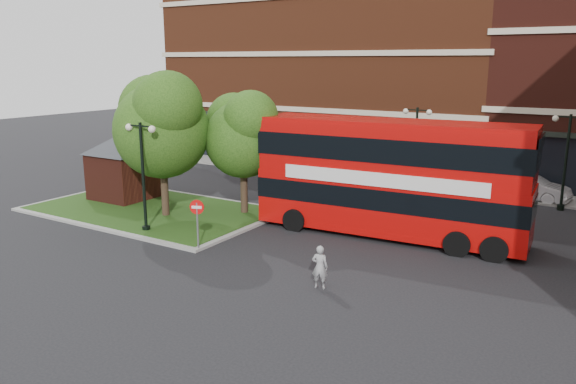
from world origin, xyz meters
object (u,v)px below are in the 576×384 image
Objects in this scene: bus at (390,170)px; car_white at (528,187)px; woman at (320,267)px; car_silver at (393,179)px.

bus is 2.74× the size of car_white.
woman is 16.17m from car_silver.
woman is (0.32, -6.88, -2.19)m from bus.
car_silver is at bearing -91.03° from woman.
bus is 3.11× the size of car_silver.
bus is at bearing -155.81° from car_silver.
bus reaches higher than car_white.
bus is 9.75m from car_silver.
car_silver is (-3.63, 15.76, -0.11)m from woman.
bus is at bearing -101.32° from woman.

